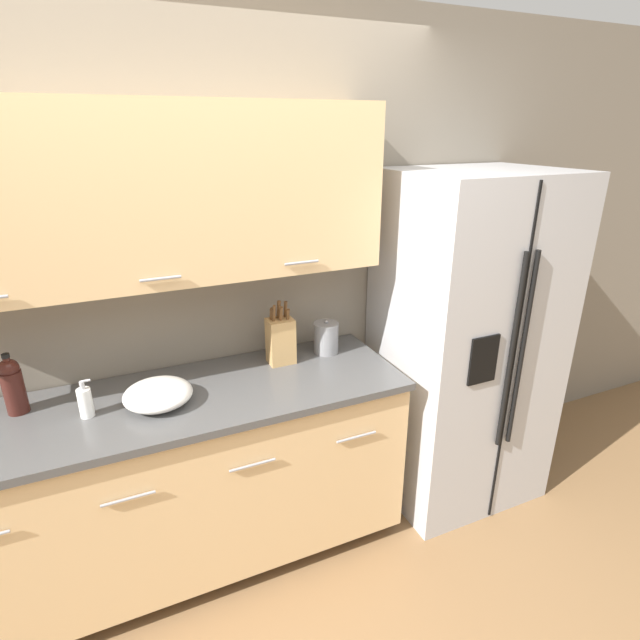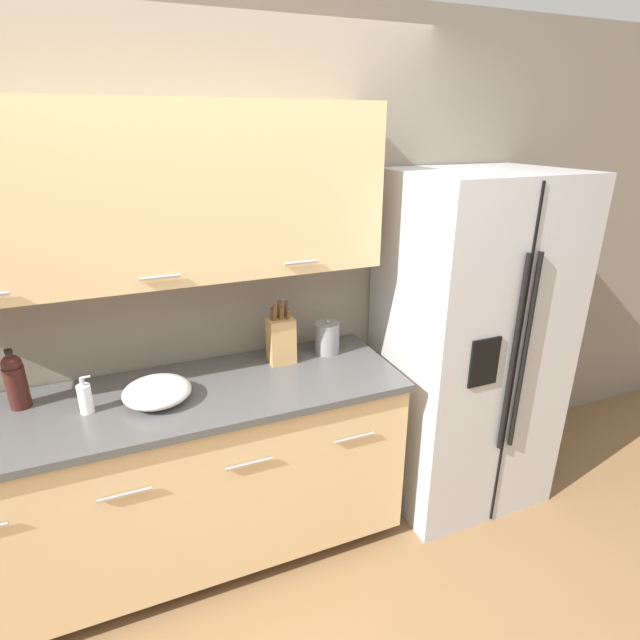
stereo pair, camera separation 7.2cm
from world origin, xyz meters
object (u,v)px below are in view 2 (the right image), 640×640
Objects in this scene: steel_canister at (327,338)px; mixing_bowl at (157,391)px; refrigerator at (468,345)px; knife_block at (281,339)px; wine_bottle at (15,380)px; soap_dispenser at (85,398)px.

mixing_bowl is at bearing -168.23° from steel_canister.
refrigerator is at bearing -0.32° from mixing_bowl.
refrigerator is at bearing -9.82° from knife_block.
wine_bottle is (-1.16, 0.01, 0.00)m from knife_block.
soap_dispenser is at bearing -30.56° from wine_bottle.
refrigerator reaches higher than soap_dispenser.
steel_canister is at bearing 3.50° from knife_block.
knife_block reaches higher than steel_canister.
steel_canister reaches higher than soap_dispenser.
mixing_bowl is (-0.62, -0.17, -0.08)m from knife_block.
soap_dispenser is at bearing -170.74° from knife_block.
knife_block is 1.80× the size of steel_canister.
mixing_bowl is (-0.87, -0.18, -0.04)m from steel_canister.
refrigerator is 1.91m from soap_dispenser.
wine_bottle is at bearing 149.44° from soap_dispenser.
steel_canister is (-0.76, 0.19, 0.09)m from refrigerator.
refrigerator is at bearing -0.87° from soap_dispenser.
mixing_bowl is at bearing -4.06° from soap_dispenser.
knife_block is 0.26m from steel_canister.
mixing_bowl is at bearing 179.68° from refrigerator.
mixing_bowl is at bearing -164.92° from knife_block.
mixing_bowl is at bearing -17.81° from wine_bottle.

